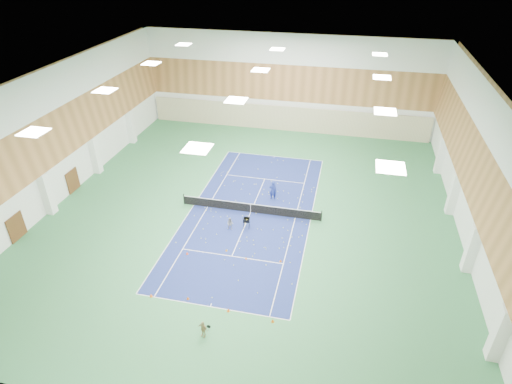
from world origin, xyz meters
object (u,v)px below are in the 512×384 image
at_px(child_apron, 203,329).
at_px(ball_cart, 247,223).
at_px(child_court, 230,224).
at_px(tennis_net, 251,207).
at_px(coach, 273,190).

distance_m(child_apron, ball_cart, 11.95).
xyz_separation_m(child_apron, ball_cart, (-0.14, 11.95, -0.14)).
bearing_deg(child_apron, child_court, 115.47).
distance_m(tennis_net, coach, 3.21).
height_order(child_court, child_apron, child_apron).
relative_size(child_apron, ball_cart, 1.29).
distance_m(coach, ball_cart, 5.34).
height_order(tennis_net, child_apron, child_apron).
height_order(coach, child_court, coach).
relative_size(tennis_net, coach, 6.73).
bearing_deg(ball_cart, coach, 68.94).
bearing_deg(tennis_net, child_court, -110.27).
distance_m(coach, child_apron, 17.15).
height_order(coach, child_apron, coach).
distance_m(tennis_net, child_court, 3.14).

